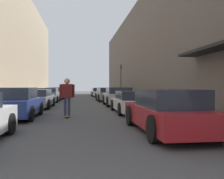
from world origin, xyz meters
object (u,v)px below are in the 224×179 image
parked_car_right_0 (167,111)px  parked_car_right_1 (133,102)px  parked_car_left_4 (55,93)px  parked_car_left_3 (48,95)px  parked_car_left_1 (15,103)px  parked_car_left_5 (58,92)px  parked_car_left_2 (38,99)px  traffic_light (121,78)px  parked_car_right_2 (118,97)px  parked_car_right_5 (99,92)px  skateboarder (67,93)px  parked_car_right_3 (108,95)px  parked_car_right_4 (104,93)px

parked_car_right_0 → parked_car_right_1: bearing=88.2°
parked_car_left_4 → parked_car_left_3: bearing=-91.2°
parked_car_left_4 → parked_car_right_0: bearing=-75.5°
parked_car_left_1 → parked_car_left_5: (0.03, 22.25, -0.04)m
parked_car_left_1 → parked_car_left_4: 16.67m
parked_car_left_2 → parked_car_right_1: size_ratio=1.08×
parked_car_left_3 → parked_car_left_5: (0.00, 10.63, 0.00)m
parked_car_left_3 → parked_car_right_1: parked_car_left_3 is taller
parked_car_left_5 → traffic_light: traffic_light is taller
parked_car_left_2 → parked_car_right_2: 5.71m
parked_car_left_4 → parked_car_right_5: size_ratio=0.92×
parked_car_left_5 → skateboarder: size_ratio=2.54×
parked_car_left_1 → traffic_light: 15.83m
parked_car_left_5 → parked_car_right_3: bearing=-61.6°
parked_car_left_3 → parked_car_right_3: (5.50, 0.44, 0.01)m
parked_car_left_2 → parked_car_right_0: 11.01m
parked_car_left_2 → parked_car_right_0: bearing=-60.5°
skateboarder → parked_car_left_2: bearing=112.1°
parked_car_right_1 → skateboarder: 3.78m
traffic_light → parked_car_right_2: bearing=-100.9°
parked_car_right_4 → skateboarder: (-3.38, -17.22, 0.49)m
parked_car_left_4 → parked_car_right_5: 8.56m
parked_car_left_5 → parked_car_right_1: (5.67, -20.69, -0.05)m
parked_car_left_2 → parked_car_left_5: size_ratio=1.04×
parked_car_left_4 → skateboarder: (2.14, -16.62, 0.47)m
parked_car_left_2 → parked_car_right_5: parked_car_left_2 is taller
parked_car_left_3 → parked_car_left_4: 5.05m
parked_car_right_4 → parked_car_right_5: parked_car_right_4 is taller
parked_car_left_5 → parked_car_right_4: 7.52m
parked_car_left_5 → parked_car_left_4: bearing=-88.9°
parked_car_right_4 → parked_car_right_0: bearing=-90.4°
parked_car_right_3 → traffic_light: (1.59, 1.99, 1.67)m
traffic_light → parked_car_right_0: bearing=-95.0°
parked_car_right_4 → parked_car_left_4: bearing=-173.8°
parked_car_left_1 → parked_car_right_0: 6.90m
parked_car_right_1 → parked_car_right_5: (-0.19, 21.77, 0.02)m
parked_car_left_5 → parked_car_right_5: parked_car_left_5 is taller
traffic_light → parked_car_right_5: bearing=99.8°
parked_car_right_3 → parked_car_right_0: bearing=-90.0°
parked_car_right_0 → parked_car_left_5: bearing=101.8°
parked_car_left_5 → skateboarder: bearing=-84.2°
parked_car_left_5 → parked_car_right_5: size_ratio=0.98×
parked_car_right_4 → parked_car_right_5: size_ratio=0.99×
parked_car_left_3 → parked_car_right_3: 5.52m
parked_car_right_0 → parked_car_right_3: size_ratio=1.11×
parked_car_left_1 → parked_car_right_1: (5.70, 1.56, -0.08)m
parked_car_right_0 → skateboarder: bearing=127.7°
parked_car_right_2 → parked_car_right_3: 5.45m
parked_car_right_1 → parked_car_right_2: bearing=90.2°
parked_car_right_4 → parked_car_right_1: bearing=-89.8°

